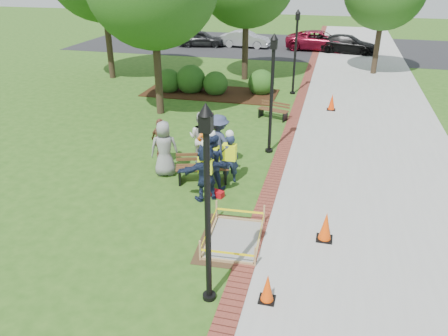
% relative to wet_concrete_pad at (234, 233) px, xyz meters
% --- Properties ---
extents(ground, '(100.00, 100.00, 0.00)m').
position_rel_wet_concrete_pad_xyz_m(ground, '(-1.28, 0.84, -0.23)').
color(ground, '#285116').
rests_on(ground, ground).
extents(sidewalk, '(6.00, 60.00, 0.02)m').
position_rel_wet_concrete_pad_xyz_m(sidewalk, '(3.72, 10.84, -0.22)').
color(sidewalk, '#9E9E99').
rests_on(sidewalk, ground).
extents(brick_edging, '(0.50, 60.00, 0.03)m').
position_rel_wet_concrete_pad_xyz_m(brick_edging, '(0.47, 10.84, -0.22)').
color(brick_edging, maroon).
rests_on(brick_edging, ground).
extents(mulch_bed, '(7.00, 3.00, 0.05)m').
position_rel_wet_concrete_pad_xyz_m(mulch_bed, '(-4.28, 12.84, -0.21)').
color(mulch_bed, '#381E0F').
rests_on(mulch_bed, ground).
extents(parking_lot, '(36.00, 12.00, 0.01)m').
position_rel_wet_concrete_pad_xyz_m(parking_lot, '(-1.28, 27.84, -0.23)').
color(parking_lot, black).
rests_on(parking_lot, ground).
extents(wet_concrete_pad, '(1.83, 2.40, 0.55)m').
position_rel_wet_concrete_pad_xyz_m(wet_concrete_pad, '(0.00, 0.00, 0.00)').
color(wet_concrete_pad, '#47331E').
rests_on(wet_concrete_pad, ground).
extents(bench_near, '(1.75, 1.02, 0.90)m').
position_rel_wet_concrete_pad_xyz_m(bench_near, '(-1.71, 2.91, 0.05)').
color(bench_near, '#55301D').
rests_on(bench_near, ground).
extents(bench_far, '(1.44, 0.83, 0.74)m').
position_rel_wet_concrete_pad_xyz_m(bench_far, '(-0.44, 9.54, 0.00)').
color(bench_far, brown).
rests_on(bench_far, ground).
extents(cone_front, '(0.34, 0.34, 0.68)m').
position_rel_wet_concrete_pad_xyz_m(cone_front, '(1.16, -1.95, 0.09)').
color(cone_front, black).
rests_on(cone_front, ground).
extents(cone_back, '(0.41, 0.41, 0.80)m').
position_rel_wet_concrete_pad_xyz_m(cone_back, '(2.22, 0.59, 0.15)').
color(cone_back, black).
rests_on(cone_back, ground).
extents(cone_far, '(0.40, 0.40, 0.78)m').
position_rel_wet_concrete_pad_xyz_m(cone_far, '(2.04, 11.45, 0.14)').
color(cone_far, black).
rests_on(cone_far, ground).
extents(toolbox, '(0.43, 0.33, 0.19)m').
position_rel_wet_concrete_pad_xyz_m(toolbox, '(-1.00, 2.08, -0.14)').
color(toolbox, '#B50D15').
rests_on(toolbox, ground).
extents(lamp_near, '(0.28, 0.28, 4.26)m').
position_rel_wet_concrete_pad_xyz_m(lamp_near, '(-0.03, -2.16, 2.25)').
color(lamp_near, black).
rests_on(lamp_near, ground).
extents(lamp_mid, '(0.28, 0.28, 4.26)m').
position_rel_wet_concrete_pad_xyz_m(lamp_mid, '(-0.03, 5.84, 2.25)').
color(lamp_mid, black).
rests_on(lamp_mid, ground).
extents(lamp_far, '(0.28, 0.28, 4.26)m').
position_rel_wet_concrete_pad_xyz_m(lamp_far, '(-0.03, 13.84, 2.25)').
color(lamp_far, black).
rests_on(lamp_far, ground).
extents(shrub_a, '(1.33, 1.33, 1.33)m').
position_rel_wet_concrete_pad_xyz_m(shrub_a, '(-6.54, 12.60, -0.23)').
color(shrub_a, '#1B4614').
rests_on(shrub_a, ground).
extents(shrub_b, '(1.57, 1.57, 1.57)m').
position_rel_wet_concrete_pad_xyz_m(shrub_b, '(-5.36, 12.84, -0.23)').
color(shrub_b, '#1B4614').
rests_on(shrub_b, ground).
extents(shrub_c, '(1.30, 1.30, 1.30)m').
position_rel_wet_concrete_pad_xyz_m(shrub_c, '(-3.98, 12.75, -0.23)').
color(shrub_c, '#1B4614').
rests_on(shrub_c, ground).
extents(shrub_d, '(1.38, 1.38, 1.38)m').
position_rel_wet_concrete_pad_xyz_m(shrub_d, '(-1.67, 13.43, -0.23)').
color(shrub_d, '#1B4614').
rests_on(shrub_d, ground).
extents(shrub_e, '(0.96, 0.96, 0.96)m').
position_rel_wet_concrete_pad_xyz_m(shrub_e, '(-4.34, 13.73, -0.23)').
color(shrub_e, '#1B4614').
rests_on(shrub_e, ground).
extents(casual_person_a, '(0.68, 0.54, 1.84)m').
position_rel_wet_concrete_pad_xyz_m(casual_person_a, '(-3.05, 3.11, 0.69)').
color(casual_person_a, gray).
rests_on(casual_person_a, ground).
extents(casual_person_b, '(0.62, 0.46, 1.73)m').
position_rel_wet_concrete_pad_xyz_m(casual_person_b, '(-1.80, 3.73, 0.63)').
color(casual_person_b, orange).
rests_on(casual_person_b, ground).
extents(casual_person_c, '(0.65, 0.47, 1.85)m').
position_rel_wet_concrete_pad_xyz_m(casual_person_c, '(-2.16, 4.30, 0.69)').
color(casual_person_c, silver).
rests_on(casual_person_c, ground).
extents(casual_person_d, '(0.62, 0.55, 1.63)m').
position_rel_wet_concrete_pad_xyz_m(casual_person_d, '(-3.48, 3.90, 0.58)').
color(casual_person_d, brown).
rests_on(casual_person_d, ground).
extents(casual_person_e, '(0.70, 0.59, 1.89)m').
position_rel_wet_concrete_pad_xyz_m(casual_person_e, '(-1.47, 4.05, 0.71)').
color(casual_person_e, '#313856').
rests_on(casual_person_e, ground).
extents(hivis_worker_a, '(0.67, 0.62, 1.91)m').
position_rel_wet_concrete_pad_xyz_m(hivis_worker_a, '(-1.28, 1.88, 0.71)').
color(hivis_worker_a, '#17253D').
rests_on(hivis_worker_a, ground).
extents(hivis_worker_b, '(0.61, 0.52, 1.77)m').
position_rel_wet_concrete_pad_xyz_m(hivis_worker_b, '(-0.88, 3.11, 0.65)').
color(hivis_worker_b, '#151A38').
rests_on(hivis_worker_b, ground).
extents(hivis_worker_c, '(0.59, 0.40, 1.93)m').
position_rel_wet_concrete_pad_xyz_m(hivis_worker_c, '(-1.30, 2.58, 0.72)').
color(hivis_worker_c, '#1C1F4B').
rests_on(hivis_worker_c, ground).
extents(parked_car_a, '(2.63, 4.57, 1.40)m').
position_rel_wet_concrete_pad_xyz_m(parked_car_a, '(-8.81, 25.97, -0.23)').
color(parked_car_a, black).
rests_on(parked_car_a, ground).
extents(parked_car_b, '(2.15, 4.43, 1.41)m').
position_rel_wet_concrete_pad_xyz_m(parked_car_b, '(-5.23, 26.53, -0.23)').
color(parked_car_b, '#ADACB1').
rests_on(parked_car_b, ground).
extents(parked_car_c, '(2.37, 5.00, 1.60)m').
position_rel_wet_concrete_pad_xyz_m(parked_car_c, '(0.66, 26.73, -0.23)').
color(parked_car_c, maroon).
rests_on(parked_car_c, ground).
extents(parked_car_d, '(2.51, 4.62, 1.43)m').
position_rel_wet_concrete_pad_xyz_m(parked_car_d, '(2.76, 26.12, -0.23)').
color(parked_car_d, black).
rests_on(parked_car_d, ground).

